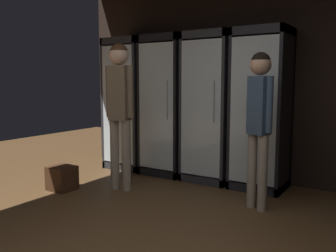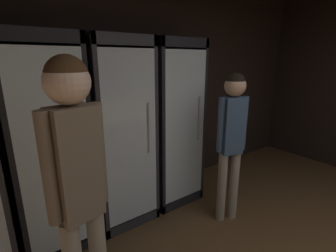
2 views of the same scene
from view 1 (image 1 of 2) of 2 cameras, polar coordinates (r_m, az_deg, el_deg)
name	(u,v)px [view 1 (image 1 of 2)]	position (r m, az deg, el deg)	size (l,w,h in m)	color
wall_back	(280,73)	(4.76, 17.21, 7.92)	(6.00, 0.06, 2.80)	black
cooler_far_left	(131,105)	(5.49, -5.80, 3.26)	(0.62, 0.59, 1.92)	#2B2B30
cooler_left	(169,107)	(5.10, 0.12, 2.98)	(0.62, 0.59, 1.92)	black
cooler_center	(212,110)	(4.78, 6.92, 2.59)	(0.62, 0.59, 1.92)	#2B2B30
cooler_right	(262,111)	(4.53, 14.56, 2.24)	(0.62, 0.59, 1.92)	black
shopper_near	(120,98)	(4.29, -7.64, 4.33)	(0.35, 0.23, 1.74)	gray
shopper_far	(259,111)	(3.71, 14.17, 2.38)	(0.30, 0.21, 1.59)	gray
wine_crate_floor	(62,178)	(4.59, -16.35, -7.87)	(0.29, 0.27, 0.29)	#3D2314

